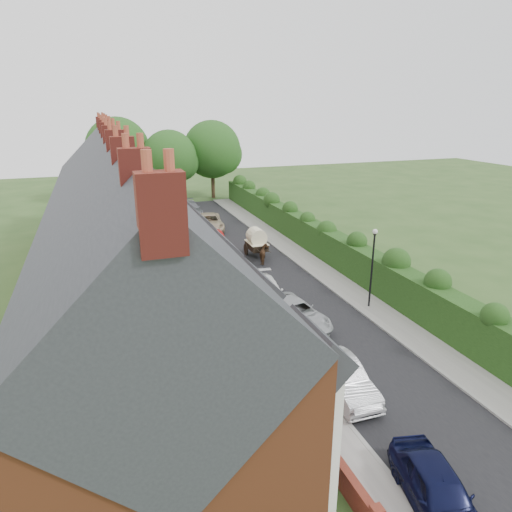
{
  "coord_description": "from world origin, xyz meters",
  "views": [
    {
      "loc": [
        -12.11,
        -18.49,
        12.27
      ],
      "look_at": [
        -2.09,
        9.92,
        2.2
      ],
      "focal_mm": 32.0,
      "sensor_mm": 36.0,
      "label": 1
    }
  ],
  "objects_px": {
    "car_beige": "(209,222)",
    "horse": "(264,255)",
    "car_white": "(266,291)",
    "car_red": "(214,239)",
    "car_silver_b": "(295,313)",
    "lamppost": "(373,258)",
    "car_grey": "(190,208)",
    "car_green": "(231,263)",
    "car_navy": "(437,490)",
    "car_silver_a": "(341,377)",
    "horse_cart": "(256,240)",
    "car_black": "(177,203)"
  },
  "relations": [
    {
      "from": "car_silver_a",
      "to": "car_silver_b",
      "type": "height_order",
      "value": "car_silver_a"
    },
    {
      "from": "car_red",
      "to": "car_beige",
      "type": "bearing_deg",
      "value": 77.98
    },
    {
      "from": "lamppost",
      "to": "car_silver_a",
      "type": "xyz_separation_m",
      "value": [
        -6.15,
        -7.26,
        -2.52
      ]
    },
    {
      "from": "car_grey",
      "to": "horse_cart",
      "type": "xyz_separation_m",
      "value": [
        2.18,
        -16.94,
        0.64
      ]
    },
    {
      "from": "car_red",
      "to": "horse_cart",
      "type": "relative_size",
      "value": 1.23
    },
    {
      "from": "lamppost",
      "to": "car_red",
      "type": "xyz_separation_m",
      "value": [
        -5.92,
        15.99,
        -2.61
      ]
    },
    {
      "from": "car_navy",
      "to": "horse",
      "type": "height_order",
      "value": "car_navy"
    },
    {
      "from": "car_white",
      "to": "car_red",
      "type": "relative_size",
      "value": 1.21
    },
    {
      "from": "car_white",
      "to": "car_red",
      "type": "bearing_deg",
      "value": 98.52
    },
    {
      "from": "car_navy",
      "to": "car_white",
      "type": "height_order",
      "value": "car_navy"
    },
    {
      "from": "car_black",
      "to": "horse",
      "type": "xyz_separation_m",
      "value": [
        3.12,
        -22.5,
        0.0
      ]
    },
    {
      "from": "car_silver_b",
      "to": "car_black",
      "type": "relative_size",
      "value": 1.22
    },
    {
      "from": "lamppost",
      "to": "car_red",
      "type": "relative_size",
      "value": 1.23
    },
    {
      "from": "car_navy",
      "to": "horse",
      "type": "relative_size",
      "value": 2.5
    },
    {
      "from": "car_white",
      "to": "car_green",
      "type": "bearing_deg",
      "value": 103.46
    },
    {
      "from": "car_green",
      "to": "car_beige",
      "type": "relative_size",
      "value": 0.81
    },
    {
      "from": "car_green",
      "to": "horse",
      "type": "bearing_deg",
      "value": 34.7
    },
    {
      "from": "lamppost",
      "to": "car_white",
      "type": "xyz_separation_m",
      "value": [
        -5.84,
        3.0,
        -2.56
      ]
    },
    {
      "from": "car_silver_b",
      "to": "car_silver_a",
      "type": "bearing_deg",
      "value": -104.89
    },
    {
      "from": "car_red",
      "to": "car_white",
      "type": "bearing_deg",
      "value": -92.54
    },
    {
      "from": "car_red",
      "to": "car_silver_b",
      "type": "bearing_deg",
      "value": -91.15
    },
    {
      "from": "car_green",
      "to": "car_grey",
      "type": "bearing_deg",
      "value": 101.68
    },
    {
      "from": "car_white",
      "to": "car_beige",
      "type": "height_order",
      "value": "car_beige"
    },
    {
      "from": "horse",
      "to": "lamppost",
      "type": "bearing_deg",
      "value": 126.31
    },
    {
      "from": "car_beige",
      "to": "horse",
      "type": "height_order",
      "value": "car_beige"
    },
    {
      "from": "car_green",
      "to": "car_grey",
      "type": "height_order",
      "value": "car_green"
    },
    {
      "from": "lamppost",
      "to": "horse",
      "type": "bearing_deg",
      "value": 107.89
    },
    {
      "from": "car_green",
      "to": "car_white",
      "type": "bearing_deg",
      "value": -70.32
    },
    {
      "from": "car_silver_a",
      "to": "horse",
      "type": "height_order",
      "value": "car_silver_a"
    },
    {
      "from": "car_white",
      "to": "car_beige",
      "type": "xyz_separation_m",
      "value": [
        0.84,
        18.73,
        0.07
      ]
    },
    {
      "from": "car_white",
      "to": "car_silver_b",
      "type": "bearing_deg",
      "value": -75.14
    },
    {
      "from": "car_white",
      "to": "horse_cart",
      "type": "bearing_deg",
      "value": 82.36
    },
    {
      "from": "car_red",
      "to": "car_grey",
      "type": "height_order",
      "value": "car_grey"
    },
    {
      "from": "car_navy",
      "to": "car_green",
      "type": "height_order",
      "value": "car_green"
    },
    {
      "from": "lamppost",
      "to": "car_grey",
      "type": "xyz_separation_m",
      "value": [
        -5.46,
        29.0,
        -2.54
      ]
    },
    {
      "from": "car_silver_b",
      "to": "car_grey",
      "type": "distance_m",
      "value": 29.62
    },
    {
      "from": "car_silver_a",
      "to": "car_green",
      "type": "relative_size",
      "value": 1.0
    },
    {
      "from": "car_beige",
      "to": "car_navy",
      "type": "bearing_deg",
      "value": -84.15
    },
    {
      "from": "lamppost",
      "to": "car_white",
      "type": "distance_m",
      "value": 7.05
    },
    {
      "from": "car_green",
      "to": "car_silver_b",
      "type": "bearing_deg",
      "value": -69.79
    },
    {
      "from": "car_silver_b",
      "to": "car_green",
      "type": "distance_m",
      "value": 9.67
    },
    {
      "from": "lamppost",
      "to": "car_navy",
      "type": "height_order",
      "value": "lamppost"
    },
    {
      "from": "car_navy",
      "to": "lamppost",
      "type": "bearing_deg",
      "value": 77.63
    },
    {
      "from": "car_white",
      "to": "car_red",
      "type": "distance_m",
      "value": 12.99
    },
    {
      "from": "car_silver_a",
      "to": "horse_cart",
      "type": "xyz_separation_m",
      "value": [
        2.87,
        19.32,
        0.63
      ]
    },
    {
      "from": "car_silver_a",
      "to": "car_beige",
      "type": "xyz_separation_m",
      "value": [
        1.15,
        28.98,
        0.03
      ]
    },
    {
      "from": "car_silver_b",
      "to": "car_green",
      "type": "xyz_separation_m",
      "value": [
        -0.98,
        9.62,
        0.06
      ]
    },
    {
      "from": "lamppost",
      "to": "car_black",
      "type": "relative_size",
      "value": 1.19
    },
    {
      "from": "car_beige",
      "to": "horse",
      "type": "relative_size",
      "value": 3.29
    },
    {
      "from": "lamppost",
      "to": "horse",
      "type": "height_order",
      "value": "lamppost"
    }
  ]
}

